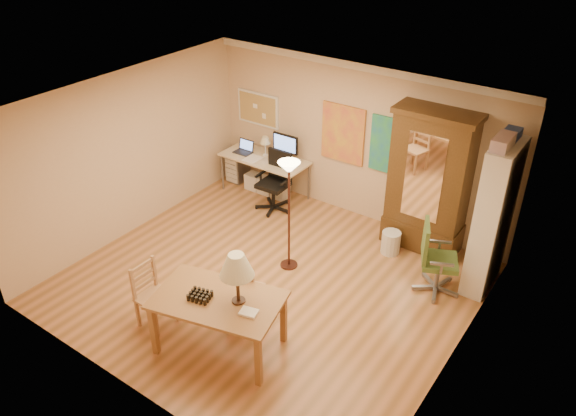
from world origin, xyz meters
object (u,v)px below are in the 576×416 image
Objects in this scene: dining_table at (224,290)px; office_chair_black at (275,194)px; armoire at (428,190)px; bookshelf at (493,219)px; office_chair_green at (435,273)px; computer_desk at (267,172)px.

office_chair_black is (-1.58, 3.14, -0.64)m from dining_table.
bookshelf is at bearing -21.37° from armoire.
office_chair_green is at bearing -58.00° from armoire.
dining_table is 0.75× the size of armoire.
office_chair_black is 0.47× the size of armoire.
bookshelf is (4.17, -0.36, 0.65)m from computer_desk.
computer_desk reaches higher than office_chair_black.
computer_desk is (-2.00, 3.50, -0.47)m from dining_table.
office_chair_black is 2.76m from armoire.
dining_table is at bearing -124.67° from bookshelf.
computer_desk is 0.74× the size of bookshelf.
office_chair_green is (1.67, 2.58, -0.63)m from dining_table.
armoire is (2.62, 0.44, 0.72)m from office_chair_black.
dining_table reaches higher than computer_desk.
bookshelf reaches higher than dining_table.
office_chair_black is 0.97× the size of office_chair_green.
dining_table is 3.82m from bookshelf.
armoire is at bearing 9.47° from office_chair_black.
office_chair_green is 0.50× the size of bookshelf.
dining_table is at bearing -106.32° from armoire.
dining_table is 3.73m from armoire.
computer_desk is at bearing 119.77° from dining_table.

